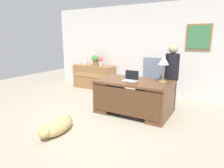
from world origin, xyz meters
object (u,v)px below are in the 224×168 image
at_px(vase_empty, 85,61).
at_px(dog_lying, 57,127).
at_px(desk, 133,96).
at_px(laptop, 131,78).
at_px(person_standing, 171,78).
at_px(desk_lamp, 164,62).
at_px(armchair, 152,84).
at_px(vase_with_flowers, 100,60).
at_px(potted_plant, 96,60).
at_px(credenza, 94,77).

bearing_deg(vase_empty, dog_lying, -60.47).
distance_m(desk, laptop, 0.42).
distance_m(person_standing, desk_lamp, 0.63).
distance_m(armchair, vase_with_flowers, 2.11).
height_order(desk, vase_empty, vase_empty).
bearing_deg(laptop, desk, 22.03).
height_order(armchair, potted_plant, armchair).
xyz_separation_m(desk, vase_empty, (-2.56, 1.53, 0.50)).
relative_size(laptop, desk_lamp, 0.56).
xyz_separation_m(person_standing, desk_lamp, (-0.07, -0.47, 0.41)).
xyz_separation_m(person_standing, potted_plant, (-2.77, 0.88, 0.19)).
bearing_deg(dog_lying, vase_with_flowers, 109.68).
bearing_deg(vase_empty, desk_lamp, -23.11).
bearing_deg(vase_empty, person_standing, -15.23).
bearing_deg(potted_plant, person_standing, -17.67).
bearing_deg(person_standing, desk_lamp, -98.42).
distance_m(desk, armchair, 1.01).
bearing_deg(desk, person_standing, 43.58).
relative_size(person_standing, dog_lying, 1.81).
bearing_deg(armchair, vase_with_flowers, 164.99).
xyz_separation_m(desk, laptop, (-0.06, -0.02, 0.42)).
bearing_deg(desk, laptop, -157.97).
relative_size(credenza, armchair, 1.22).
xyz_separation_m(armchair, vase_empty, (-2.65, 0.53, 0.40)).
bearing_deg(potted_plant, desk_lamp, -26.61).
bearing_deg(vase_with_flowers, desk, -39.00).
height_order(laptop, vase_empty, vase_empty).
bearing_deg(vase_with_flowers, credenza, -179.72).
bearing_deg(vase_empty, potted_plant, 0.00).
bearing_deg(desk_lamp, person_standing, 81.58).
distance_m(desk, dog_lying, 1.84).
height_order(credenza, dog_lying, credenza).
xyz_separation_m(dog_lying, desk_lamp, (1.36, 1.84, 1.06)).
relative_size(desk, armchair, 1.37).
bearing_deg(vase_with_flowers, laptop, -40.29).
relative_size(desk, vase_with_flowers, 5.13).
relative_size(desk, potted_plant, 4.57).
xyz_separation_m(vase_with_flowers, vase_empty, (-0.67, 0.00, -0.08)).
bearing_deg(desk_lamp, vase_empty, 156.89).
xyz_separation_m(desk, dog_lying, (-0.75, -1.66, -0.26)).
bearing_deg(vase_empty, armchair, -11.34).
distance_m(person_standing, dog_lying, 2.80).
distance_m(desk, credenza, 2.65).
bearing_deg(credenza, vase_empty, 179.80).
relative_size(person_standing, vase_empty, 6.58).
bearing_deg(potted_plant, desk, -36.26).
distance_m(vase_empty, potted_plant, 0.48).
relative_size(desk, credenza, 1.12).
bearing_deg(desk_lamp, potted_plant, 153.39).
distance_m(dog_lying, laptop, 1.91).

